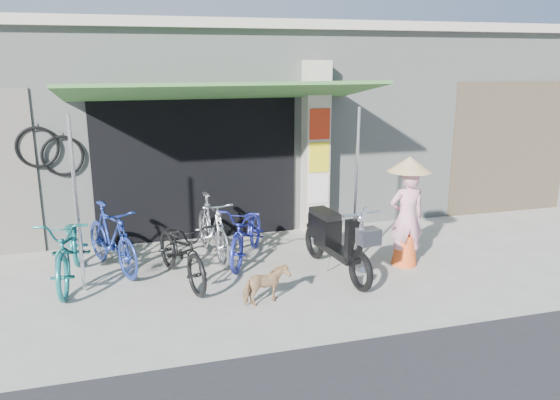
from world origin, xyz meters
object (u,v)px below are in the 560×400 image
object	(u,v)px
bike_navy	(247,232)
nun	(407,212)
bike_blue	(112,238)
bike_silver	(212,227)
moped	(335,240)
street_dog	(266,285)
bike_teal	(71,248)
bike_black	(182,251)

from	to	relation	value
bike_navy	nun	xyz separation A→B (m)	(2.24, -0.83, 0.37)
bike_blue	bike_silver	world-z (taller)	same
bike_navy	moped	size ratio (longest dim) A/B	0.90
bike_navy	street_dog	bearing A→B (deg)	-67.42
moped	nun	distance (m)	1.19
bike_teal	street_dog	bearing A→B (deg)	-26.44
bike_blue	bike_silver	size ratio (longest dim) A/B	1.00
moped	bike_navy	bearing A→B (deg)	135.35
bike_silver	nun	world-z (taller)	nun
bike_black	street_dog	size ratio (longest dim) A/B	2.89
bike_blue	street_dog	size ratio (longest dim) A/B	2.76
bike_silver	street_dog	world-z (taller)	bike_silver
street_dog	moped	size ratio (longest dim) A/B	0.31
bike_navy	nun	distance (m)	2.42
bike_teal	nun	distance (m)	4.82
bike_silver	bike_navy	size ratio (longest dim) A/B	0.96
bike_teal	bike_black	distance (m)	1.52
bike_silver	nun	distance (m)	2.96
bike_teal	nun	world-z (taller)	nun
street_dog	bike_silver	bearing A→B (deg)	-4.91
bike_blue	bike_black	xyz separation A→B (m)	(0.93, -0.71, -0.04)
bike_blue	street_dog	distance (m)	2.56
bike_blue	moped	xyz separation A→B (m)	(3.09, -0.97, -0.00)
bike_blue	nun	distance (m)	4.35
bike_silver	nun	size ratio (longest dim) A/B	1.00
bike_blue	bike_black	distance (m)	1.17
bike_blue	moped	bearing A→B (deg)	-41.58
street_dog	moped	xyz separation A→B (m)	(1.22, 0.76, 0.24)
bike_navy	moped	world-z (taller)	moped
nun	bike_blue	bearing A→B (deg)	-8.29
bike_silver	bike_blue	bearing A→B (deg)	177.71
bike_black	nun	world-z (taller)	nun
bike_teal	street_dog	distance (m)	2.80
bike_teal	bike_navy	world-z (taller)	bike_teal
bike_black	moped	world-z (taller)	moped
bike_blue	bike_silver	bearing A→B (deg)	-19.23
nun	street_dog	bearing A→B (deg)	22.60
nun	bike_navy	bearing A→B (deg)	-15.89
nun	bike_silver	bearing A→B (deg)	-17.23
bike_black	bike_silver	world-z (taller)	bike_silver
bike_navy	street_dog	size ratio (longest dim) A/B	2.88
bike_teal	bike_blue	size ratio (longest dim) A/B	1.14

